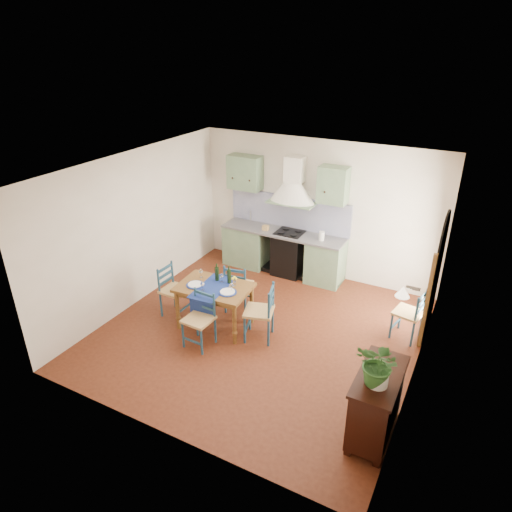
# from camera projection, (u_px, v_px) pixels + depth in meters

# --- Properties ---
(floor) EXTENTS (5.00, 5.00, 0.00)m
(floor) POSITION_uv_depth(u_px,v_px,m) (259.00, 332.00, 7.73)
(floor) COLOR #3F190D
(floor) RESTS_ON ground
(back_wall) EXTENTS (5.00, 0.96, 2.80)m
(back_wall) POSITION_uv_depth(u_px,v_px,m) (291.00, 225.00, 9.29)
(back_wall) COLOR silver
(back_wall) RESTS_ON ground
(right_wall) EXTENTS (0.26, 5.00, 2.80)m
(right_wall) POSITION_uv_depth(u_px,v_px,m) (429.00, 291.00, 6.32)
(right_wall) COLOR silver
(right_wall) RESTS_ON ground
(left_wall) EXTENTS (0.04, 5.00, 2.80)m
(left_wall) POSITION_uv_depth(u_px,v_px,m) (136.00, 229.00, 8.17)
(left_wall) COLOR silver
(left_wall) RESTS_ON ground
(ceiling) EXTENTS (5.00, 5.00, 0.01)m
(ceiling) POSITION_uv_depth(u_px,v_px,m) (260.00, 169.00, 6.51)
(ceiling) COLOR white
(ceiling) RESTS_ON back_wall
(dining_table) EXTENTS (1.26, 0.96, 1.09)m
(dining_table) POSITION_uv_depth(u_px,v_px,m) (214.00, 291.00, 7.61)
(dining_table) COLOR brown
(dining_table) RESTS_ON ground
(chair_near) EXTENTS (0.45, 0.45, 0.92)m
(chair_near) POSITION_uv_depth(u_px,v_px,m) (200.00, 319.00, 7.22)
(chair_near) COLOR navy
(chair_near) RESTS_ON ground
(chair_far) EXTENTS (0.51, 0.51, 0.94)m
(chair_far) POSITION_uv_depth(u_px,v_px,m) (238.00, 287.00, 8.14)
(chair_far) COLOR navy
(chair_far) RESTS_ON ground
(chair_left) EXTENTS (0.45, 0.45, 0.94)m
(chair_left) POSITION_uv_depth(u_px,v_px,m) (174.00, 290.00, 8.03)
(chair_left) COLOR navy
(chair_left) RESTS_ON ground
(chair_right) EXTENTS (0.56, 0.56, 0.97)m
(chair_right) POSITION_uv_depth(u_px,v_px,m) (261.00, 312.00, 7.36)
(chair_right) COLOR navy
(chair_right) RESTS_ON ground
(chair_spare) EXTENTS (0.50, 0.50, 0.90)m
(chair_spare) POSITION_uv_depth(u_px,v_px,m) (410.00, 314.00, 7.38)
(chair_spare) COLOR navy
(chair_spare) RESTS_ON ground
(sideboard) EXTENTS (0.50, 1.05, 0.94)m
(sideboard) POSITION_uv_depth(u_px,v_px,m) (376.00, 402.00, 5.53)
(sideboard) COLOR black
(sideboard) RESTS_ON ground
(potted_plant) EXTENTS (0.62, 0.58, 0.55)m
(potted_plant) POSITION_uv_depth(u_px,v_px,m) (380.00, 365.00, 5.08)
(potted_plant) COLOR #2B5D25
(potted_plant) RESTS_ON sideboard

